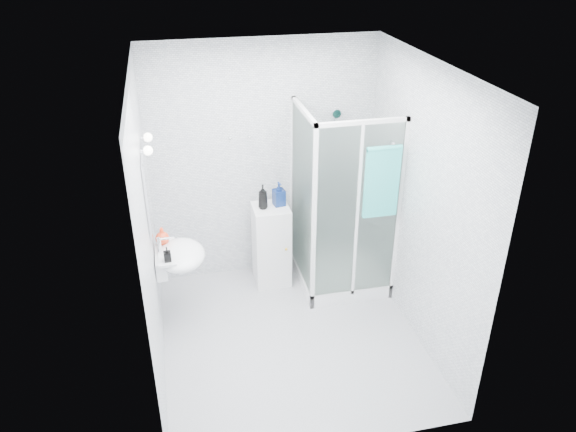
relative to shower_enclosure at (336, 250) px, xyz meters
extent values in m
cube|color=silver|center=(-0.67, -0.77, 0.85)|extent=(2.40, 2.60, 2.60)
cube|color=#ABADB0|center=(-0.67, -0.77, -0.44)|extent=(2.40, 2.60, 0.01)
cube|color=white|center=(-0.67, -0.77, 2.15)|extent=(2.40, 2.60, 0.01)
cube|color=white|center=(0.08, 0.08, -0.39)|extent=(0.90, 0.90, 0.12)
cube|color=white|center=(-0.35, 0.08, 1.53)|extent=(0.04, 0.90, 0.04)
cube|color=white|center=(0.08, -0.35, 1.53)|extent=(0.90, 0.04, 0.04)
cube|color=white|center=(-0.35, -0.35, 0.55)|extent=(0.04, 0.04, 2.00)
cube|color=white|center=(-0.36, 0.08, 0.59)|extent=(0.02, 0.82, 1.84)
cube|color=white|center=(0.08, -0.36, 0.59)|extent=(0.82, 0.02, 1.84)
cube|color=white|center=(0.08, -0.35, 0.59)|extent=(0.03, 0.04, 1.84)
cylinder|color=silver|center=(0.08, 0.47, 0.90)|extent=(0.02, 0.02, 1.00)
cylinder|color=silver|center=(0.08, 0.44, 1.37)|extent=(0.09, 0.05, 0.09)
cylinder|color=silver|center=(0.13, 0.50, 0.60)|extent=(0.12, 0.04, 0.12)
cylinder|color=silver|center=(0.36, -0.39, 1.33)|extent=(0.03, 0.05, 0.03)
cube|color=white|center=(-1.81, -0.32, 0.30)|extent=(0.10, 0.40, 0.18)
ellipsoid|color=white|center=(-1.63, -0.32, 0.35)|extent=(0.46, 0.56, 0.20)
cube|color=white|center=(-1.75, -0.32, 0.40)|extent=(0.16, 0.50, 0.02)
cylinder|color=silver|center=(-1.81, -0.32, 0.48)|extent=(0.04, 0.04, 0.16)
cylinder|color=silver|center=(-1.76, -0.32, 0.55)|extent=(0.12, 0.02, 0.02)
cube|color=white|center=(-1.85, -0.32, 1.05)|extent=(0.02, 0.60, 0.70)
cylinder|color=silver|center=(-1.84, -0.48, 1.47)|extent=(0.05, 0.04, 0.04)
sphere|color=white|center=(-1.80, -0.48, 1.47)|extent=(0.08, 0.08, 0.08)
cylinder|color=silver|center=(-1.84, -0.16, 1.47)|extent=(0.05, 0.04, 0.04)
sphere|color=white|center=(-1.80, -0.16, 1.47)|extent=(0.08, 0.08, 0.08)
cylinder|color=silver|center=(-1.02, 0.50, 1.17)|extent=(0.02, 0.04, 0.02)
sphere|color=silver|center=(-1.02, 0.48, 1.17)|extent=(0.03, 0.03, 0.03)
cylinder|color=silver|center=(-0.82, 0.50, 1.17)|extent=(0.02, 0.04, 0.02)
sphere|color=silver|center=(-0.82, 0.48, 1.17)|extent=(0.03, 0.03, 0.03)
cube|color=white|center=(-0.66, 0.25, 0.01)|extent=(0.38, 0.38, 0.92)
cube|color=white|center=(-0.66, 0.06, 0.01)|extent=(0.34, 0.01, 0.78)
sphere|color=#BD891A|center=(-0.53, 0.05, 0.06)|extent=(0.03, 0.03, 0.03)
cube|color=#2FB4AD|center=(0.29, -0.40, 0.94)|extent=(0.34, 0.04, 0.69)
cylinder|color=#2FB4AD|center=(0.29, -0.40, 1.29)|extent=(0.34, 0.05, 0.05)
imported|color=black|center=(-0.74, 0.24, 0.60)|extent=(0.12, 0.12, 0.26)
imported|color=navy|center=(-0.56, 0.28, 0.60)|extent=(0.14, 0.14, 0.26)
imported|color=#EF3F1C|center=(-1.78, -0.17, 0.50)|extent=(0.17, 0.17, 0.17)
imported|color=black|center=(-1.74, -0.49, 0.48)|extent=(0.07, 0.07, 0.14)
camera|label=1|loc=(-1.62, -4.89, 3.14)|focal=35.00mm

